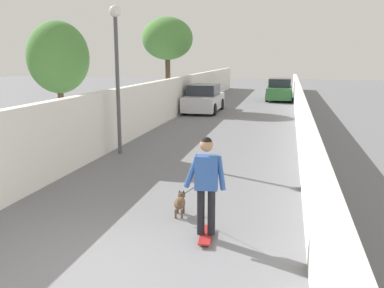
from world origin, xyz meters
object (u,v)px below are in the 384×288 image
at_px(tree_left_mid, 58,58).
at_px(dog, 180,202).
at_px(skateboard, 206,235).
at_px(lamp_post, 117,55).
at_px(person_skateboarder, 206,178).
at_px(car_near, 204,99).
at_px(tree_left_near, 167,39).
at_px(car_far, 280,90).

bearing_deg(tree_left_mid, dog, -133.19).
xyz_separation_m(tree_left_mid, skateboard, (-6.02, -6.12, -2.94)).
bearing_deg(tree_left_mid, skateboard, -134.55).
bearing_deg(skateboard, lamp_post, 34.67).
xyz_separation_m(skateboard, dog, (0.94, 0.70, 0.21)).
distance_m(tree_left_mid, skateboard, 9.08).
relative_size(person_skateboarder, car_near, 0.41).
bearing_deg(tree_left_near, car_near, -115.61).
xyz_separation_m(tree_left_near, skateboard, (-17.52, -5.75, -3.98)).
bearing_deg(dog, person_skateboarder, -143.25).
distance_m(tree_left_near, car_far, 9.60).
distance_m(car_near, car_far, 8.48).
height_order(skateboard, car_far, car_far).
bearing_deg(tree_left_near, skateboard, -161.84).
relative_size(skateboard, car_far, 0.20).
bearing_deg(car_near, lamp_post, 176.79).
relative_size(tree_left_mid, skateboard, 5.14).
distance_m(tree_left_near, dog, 17.74).
distance_m(lamp_post, dog, 6.40).
xyz_separation_m(tree_left_near, dog, (-16.59, -5.05, -3.78)).
xyz_separation_m(car_near, car_far, (7.48, -3.98, -0.00)).
bearing_deg(skateboard, person_skateboarder, 161.57).
bearing_deg(car_far, dog, 176.61).
relative_size(tree_left_mid, person_skateboarder, 2.48).
distance_m(tree_left_mid, lamp_post, 2.22).
relative_size(tree_left_near, tree_left_mid, 1.26).
bearing_deg(dog, car_far, -3.39).
xyz_separation_m(lamp_post, dog, (-4.74, -3.23, -2.83)).
relative_size(tree_left_mid, car_far, 1.02).
xyz_separation_m(skateboard, car_far, (23.84, -0.66, 0.65)).
height_order(car_near, car_far, same).
distance_m(lamp_post, person_skateboarder, 7.20).
bearing_deg(tree_left_near, person_skateboarder, -161.84).
height_order(person_skateboarder, car_near, person_skateboarder).
relative_size(person_skateboarder, car_far, 0.41).
bearing_deg(person_skateboarder, tree_left_mid, 45.45).
xyz_separation_m(tree_left_near, person_skateboarder, (-17.52, -5.75, -2.98)).
height_order(tree_left_mid, person_skateboarder, tree_left_mid).
xyz_separation_m(lamp_post, person_skateboarder, (-5.68, -3.93, -2.03)).
relative_size(lamp_post, skateboard, 5.59).
height_order(lamp_post, dog, lamp_post).
height_order(tree_left_near, person_skateboarder, tree_left_near).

